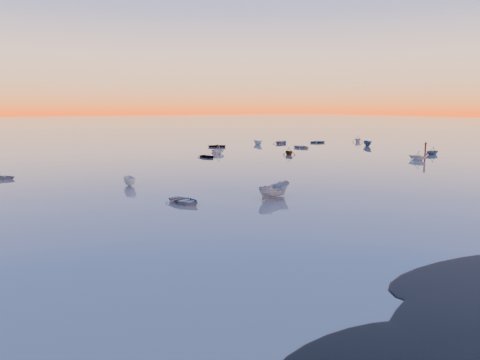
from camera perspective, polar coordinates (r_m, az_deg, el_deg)
ground at (r=115.84m, az=-18.79°, el=4.17°), size 600.00×600.00×0.00m
moored_fleet at (r=70.26m, az=-11.98°, el=1.57°), size 124.00×58.00×1.20m
boat_near_left at (r=43.37m, az=-6.75°, el=-2.87°), size 3.97×2.49×0.92m
boat_near_center at (r=45.90m, az=4.17°, el=-2.17°), size 2.93×4.52×1.45m
boat_near_right at (r=82.45m, az=20.80°, el=2.26°), size 3.52×1.95×1.17m
channel_marker at (r=87.38m, az=21.65°, el=3.31°), size 0.80×0.80×2.85m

